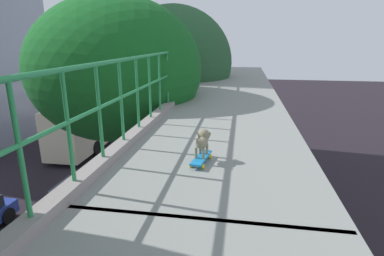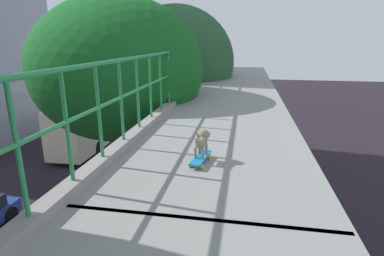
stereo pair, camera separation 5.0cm
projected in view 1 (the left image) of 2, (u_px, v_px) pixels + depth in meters
The scene contains 8 objects.
overpass_deck at pixel (195, 244), 2.83m from camera, with size 2.83×32.92×0.49m.
green_railing at pixel (53, 182), 2.90m from camera, with size 0.20×31.27×1.33m.
car_white_fifth at pixel (82, 195), 13.93m from camera, with size 1.87×4.36×1.54m.
city_bus at pixel (100, 116), 23.49m from camera, with size 2.53×11.46×3.38m.
roadside_tree_mid at pixel (116, 71), 8.84m from camera, with size 4.94×4.94×8.80m.
roadside_tree_far at pixel (174, 64), 13.67m from camera, with size 5.15×5.15×9.04m.
toy_skateboard at pixel (201, 158), 4.06m from camera, with size 0.25×0.57×0.08m.
small_dog at pixel (203, 140), 4.06m from camera, with size 0.21×0.38×0.35m.
Camera 1 is at (1.49, -2.39, 7.55)m, focal length 28.53 mm.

